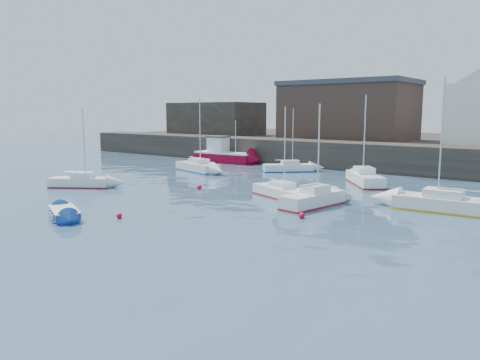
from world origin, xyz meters
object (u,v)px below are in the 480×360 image
Objects in this scene: sailboat_h at (288,167)px; buoy_far at (199,189)px; buoy_mid at (302,218)px; fishing_boat at (224,154)px; buoy_near at (119,218)px; sailboat_e at (198,167)px; sailboat_a at (80,182)px; sailboat_d at (448,204)px; sailboat_f at (365,178)px; blue_dinghy at (64,213)px; sailboat_c at (313,199)px; sailboat_b at (280,191)px.

sailboat_h is 17.06× the size of buoy_far.
fishing_boat is at bearing 137.87° from buoy_mid.
buoy_near is 0.91× the size of buoy_mid.
sailboat_e is (3.78, -9.10, -0.52)m from fishing_boat.
sailboat_a is 21.12m from buoy_mid.
sailboat_d is 21.76× the size of buoy_far.
sailboat_e is 18.16m from sailboat_f.
fishing_boat is at bearing 164.66° from sailboat_h.
buoy_mid is (24.12, -21.82, -1.03)m from fishing_boat.
sailboat_c is (10.16, 12.45, 0.19)m from blue_dinghy.
sailboat_f is 22.80× the size of buoy_near.
sailboat_c is at bearing 50.79° from blue_dinghy.
buoy_mid is at bearing -32.01° from sailboat_e.
sailboat_h reaches higher than blue_dinghy.
sailboat_e is (-15.47, 7.55, 0.07)m from sailboat_b.
blue_dinghy is 0.45× the size of sailboat_f.
buoy_mid is at bearing -71.46° from sailboat_c.
sailboat_a is (3.04, -23.09, -0.57)m from fishing_boat.
sailboat_h is at bearing 160.63° from sailboat_f.
sailboat_c is at bearing 108.54° from buoy_mid.
sailboat_d is 20.93m from buoy_near.
fishing_boat is 21.71× the size of buoy_mid.
sailboat_h is (-7.69, 13.48, -0.00)m from sailboat_b.
sailboat_e is 19.88× the size of buoy_far.
sailboat_a is 0.84× the size of sailboat_f.
sailboat_b is (16.21, 6.43, -0.02)m from sailboat_a.
blue_dinghy is at bearing -129.21° from sailboat_c.
sailboat_a is 13.42m from buoy_near.
sailboat_h reaches higher than sailboat_a.
sailboat_c reaches higher than sailboat_h.
buoy_mid is (1.20, -3.58, -0.53)m from sailboat_c.
sailboat_c reaches higher than fishing_boat.
sailboat_d is at bearing 42.42° from blue_dinghy.
buoy_far is (-18.78, -3.29, -0.52)m from sailboat_d.
sailboat_e reaches higher than sailboat_h.
sailboat_c is at bearing -84.39° from sailboat_f.
sailboat_f is at bearing 75.60° from sailboat_b.
sailboat_d reaches higher than buoy_mid.
sailboat_a is at bearing 155.84° from buoy_near.
fishing_boat is 29.29m from sailboat_c.
buoy_far is at bearing 31.68° from sailboat_a.
sailboat_a is at bearing -176.56° from buoy_mid.
blue_dinghy is 33.24m from fishing_boat.
buoy_far is at bearing -170.07° from sailboat_d.
buoy_near is (3.72, -25.40, -0.44)m from sailboat_h.
sailboat_d is (7.72, 3.88, -0.01)m from sailboat_c.
sailboat_e reaches higher than buoy_near.
sailboat_f is 20.75× the size of buoy_mid.
buoy_mid is (21.08, 1.27, -0.47)m from sailboat_a.
sailboat_b is 3.99m from sailboat_c.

